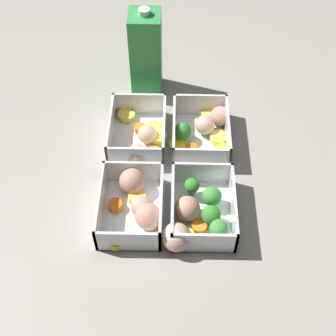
{
  "coord_description": "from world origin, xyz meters",
  "views": [
    {
      "loc": [
        -0.56,
        -0.01,
        0.72
      ],
      "look_at": [
        0.0,
        0.0,
        0.02
      ],
      "focal_mm": 50.0,
      "sensor_mm": 36.0,
      "label": 1
    }
  ],
  "objects_px": {
    "container_far_left": "(136,204)",
    "container_far_right": "(140,137)",
    "container_near_left": "(196,215)",
    "container_near_right": "(204,131)",
    "juice_carton": "(146,53)"
  },
  "relations": [
    {
      "from": "container_near_left",
      "to": "container_near_right",
      "type": "xyz_separation_m",
      "value": [
        0.21,
        -0.02,
        -0.0
      ]
    },
    {
      "from": "container_near_left",
      "to": "container_near_right",
      "type": "height_order",
      "value": "same"
    },
    {
      "from": "container_near_left",
      "to": "container_far_left",
      "type": "height_order",
      "value": "same"
    },
    {
      "from": "container_near_left",
      "to": "container_far_left",
      "type": "distance_m",
      "value": 0.11
    },
    {
      "from": "container_far_left",
      "to": "container_far_right",
      "type": "distance_m",
      "value": 0.17
    },
    {
      "from": "container_far_left",
      "to": "container_far_right",
      "type": "bearing_deg",
      "value": 0.69
    },
    {
      "from": "container_near_left",
      "to": "container_near_right",
      "type": "distance_m",
      "value": 0.21
    },
    {
      "from": "container_near_right",
      "to": "container_far_right",
      "type": "bearing_deg",
      "value": 98.75
    },
    {
      "from": "container_far_left",
      "to": "container_far_right",
      "type": "height_order",
      "value": "same"
    },
    {
      "from": "container_far_left",
      "to": "container_near_left",
      "type": "bearing_deg",
      "value": -101.42
    },
    {
      "from": "container_near_left",
      "to": "juice_carton",
      "type": "bearing_deg",
      "value": 16.27
    },
    {
      "from": "container_near_left",
      "to": "container_far_right",
      "type": "xyz_separation_m",
      "value": [
        0.19,
        0.11,
        -0.01
      ]
    },
    {
      "from": "container_near_right",
      "to": "container_far_right",
      "type": "distance_m",
      "value": 0.13
    },
    {
      "from": "container_near_left",
      "to": "container_far_right",
      "type": "relative_size",
      "value": 1.01
    },
    {
      "from": "container_near_left",
      "to": "juice_carton",
      "type": "relative_size",
      "value": 0.86
    }
  ]
}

